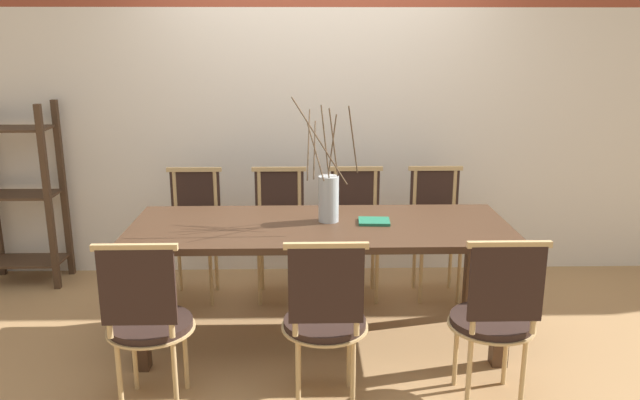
# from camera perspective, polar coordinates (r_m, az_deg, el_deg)

# --- Properties ---
(ground_plane) EXTENTS (16.00, 16.00, 0.00)m
(ground_plane) POSITION_cam_1_polar(r_m,az_deg,el_deg) (4.01, 0.00, -12.64)
(ground_plane) COLOR #A87F51
(wall_rear) EXTENTS (12.00, 0.06, 3.20)m
(wall_rear) POSITION_cam_1_polar(r_m,az_deg,el_deg) (4.82, -0.36, 11.86)
(wall_rear) COLOR silver
(wall_rear) RESTS_ON ground_plane
(dining_table) EXTENTS (2.26, 0.86, 0.76)m
(dining_table) POSITION_cam_1_polar(r_m,az_deg,el_deg) (3.76, 0.00, -3.80)
(dining_table) COLOR #422B1C
(dining_table) RESTS_ON ground_plane
(chair_near_leftend) EXTENTS (0.44, 0.44, 0.93)m
(chair_near_leftend) POSITION_cam_1_polar(r_m,az_deg,el_deg) (3.24, -15.49, -10.38)
(chair_near_leftend) COLOR black
(chair_near_leftend) RESTS_ON ground_plane
(chair_near_left) EXTENTS (0.44, 0.44, 0.93)m
(chair_near_left) POSITION_cam_1_polar(r_m,az_deg,el_deg) (3.14, 0.47, -10.60)
(chair_near_left) COLOR black
(chair_near_left) RESTS_ON ground_plane
(chair_near_center) EXTENTS (0.44, 0.44, 0.93)m
(chair_near_center) POSITION_cam_1_polar(r_m,az_deg,el_deg) (3.28, 15.71, -10.06)
(chair_near_center) COLOR black
(chair_near_center) RESTS_ON ground_plane
(chair_far_leftend) EXTENTS (0.44, 0.44, 0.93)m
(chair_far_leftend) POSITION_cam_1_polar(r_m,az_deg,el_deg) (4.56, -11.45, -2.68)
(chair_far_leftend) COLOR black
(chair_far_leftend) RESTS_ON ground_plane
(chair_far_left) EXTENTS (0.44, 0.44, 0.93)m
(chair_far_left) POSITION_cam_1_polar(r_m,az_deg,el_deg) (4.49, -3.75, -2.67)
(chair_far_left) COLOR black
(chair_far_left) RESTS_ON ground_plane
(chair_far_center) EXTENTS (0.44, 0.44, 0.93)m
(chair_far_center) POSITION_cam_1_polar(r_m,az_deg,el_deg) (4.50, 3.32, -2.62)
(chair_far_center) COLOR black
(chair_far_center) RESTS_ON ground_plane
(chair_far_right) EXTENTS (0.44, 0.44, 0.93)m
(chair_far_right) POSITION_cam_1_polar(r_m,az_deg,el_deg) (4.59, 10.60, -2.53)
(chair_far_right) COLOR black
(chair_far_right) RESTS_ON ground_plane
(vase_centerpiece) EXTENTS (0.40, 0.35, 0.76)m
(vase_centerpiece) POSITION_cam_1_polar(r_m,az_deg,el_deg) (3.74, 0.78, 0.35)
(vase_centerpiece) COLOR #B2BCC1
(vase_centerpiece) RESTS_ON dining_table
(book_stack) EXTENTS (0.20, 0.16, 0.02)m
(book_stack) POSITION_cam_1_polar(r_m,az_deg,el_deg) (3.76, 4.97, -1.96)
(book_stack) COLOR #1E6B4C
(book_stack) RESTS_ON dining_table
(shelving_rack) EXTENTS (0.59, 0.34, 1.39)m
(shelving_rack) POSITION_cam_1_polar(r_m,az_deg,el_deg) (5.19, -25.79, 0.39)
(shelving_rack) COLOR #422D1E
(shelving_rack) RESTS_ON ground_plane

